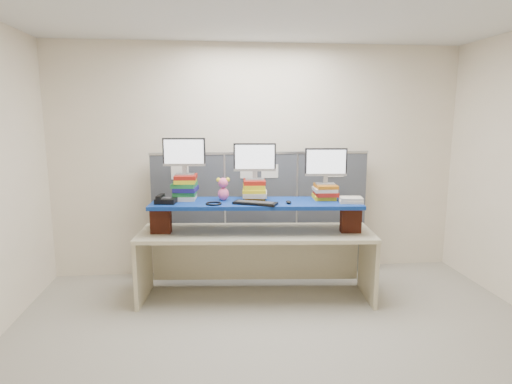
{
  "coord_description": "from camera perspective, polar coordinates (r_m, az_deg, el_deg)",
  "views": [
    {
      "loc": [
        -0.61,
        -3.22,
        1.94
      ],
      "look_at": [
        -0.13,
        1.12,
        1.17
      ],
      "focal_mm": 30.0,
      "sensor_mm": 36.0,
      "label": 1
    }
  ],
  "objects": [
    {
      "name": "headset",
      "position": [
        4.32,
        -5.66,
        -1.54
      ],
      "size": [
        0.2,
        0.2,
        0.02
      ],
      "primitive_type": "torus",
      "rotation": [
        0.0,
        0.0,
        -0.29
      ],
      "color": "black",
      "rests_on": "blue_board"
    },
    {
      "name": "monitor_right",
      "position": [
        4.58,
        9.3,
        3.72
      ],
      "size": [
        0.45,
        0.14,
        0.39
      ],
      "rotation": [
        0.0,
        0.0,
        -0.09
      ],
      "color": "#A3A3A8",
      "rests_on": "book_stack_right"
    },
    {
      "name": "keyboard",
      "position": [
        4.3,
        -0.1,
        -1.48
      ],
      "size": [
        0.46,
        0.32,
        0.03
      ],
      "rotation": [
        0.0,
        0.0,
        -0.43
      ],
      "color": "black",
      "rests_on": "blue_board"
    },
    {
      "name": "book_stack_left",
      "position": [
        4.6,
        -9.4,
        0.64
      ],
      "size": [
        0.29,
        0.31,
        0.27
      ],
      "color": "#B6B3AE",
      "rests_on": "blue_board"
    },
    {
      "name": "room",
      "position": [
        3.32,
        4.38,
        0.67
      ],
      "size": [
        5.0,
        4.0,
        2.8
      ],
      "color": "#F5E4C9",
      "rests_on": "ground"
    },
    {
      "name": "book_stack_right",
      "position": [
        4.63,
        9.18,
        0.04
      ],
      "size": [
        0.26,
        0.31,
        0.16
      ],
      "color": "gold",
      "rests_on": "blue_board"
    },
    {
      "name": "cubicle_partition",
      "position": [
        5.17,
        0.67,
        -3.03
      ],
      "size": [
        2.6,
        0.06,
        1.53
      ],
      "color": "#3D4048",
      "rests_on": "ground"
    },
    {
      "name": "monitor_center",
      "position": [
        4.51,
        -0.17,
        4.41
      ],
      "size": [
        0.45,
        0.14,
        0.39
      ],
      "rotation": [
        0.0,
        0.0,
        -0.09
      ],
      "color": "#A3A3A8",
      "rests_on": "book_stack_center"
    },
    {
      "name": "monitor_left",
      "position": [
        4.55,
        -9.56,
        5.03
      ],
      "size": [
        0.45,
        0.14,
        0.39
      ],
      "rotation": [
        0.0,
        0.0,
        -0.09
      ],
      "color": "#A3A3A8",
      "rests_on": "book_stack_left"
    },
    {
      "name": "mouse",
      "position": [
        4.35,
        4.36,
        -1.36
      ],
      "size": [
        0.06,
        0.1,
        0.03
      ],
      "primitive_type": "ellipsoid",
      "rotation": [
        0.0,
        0.0,
        0.01
      ],
      "color": "black",
      "rests_on": "blue_board"
    },
    {
      "name": "brick_pier_right",
      "position": [
        4.56,
        12.51,
        -3.54
      ],
      "size": [
        0.22,
        0.13,
        0.28
      ],
      "primitive_type": "cube",
      "rotation": [
        0.0,
        0.0,
        -0.09
      ],
      "color": "maroon",
      "rests_on": "desk"
    },
    {
      "name": "brick_pier_left",
      "position": [
        4.54,
        -12.57,
        -3.62
      ],
      "size": [
        0.22,
        0.13,
        0.28
      ],
      "primitive_type": "cube",
      "rotation": [
        0.0,
        0.0,
        -0.09
      ],
      "color": "maroon",
      "rests_on": "desk"
    },
    {
      "name": "book_stack_center",
      "position": [
        4.55,
        -0.21,
        0.29
      ],
      "size": [
        0.29,
        0.32,
        0.21
      ],
      "color": "#B76211",
      "rests_on": "blue_board"
    },
    {
      "name": "desk",
      "position": [
        4.57,
        -0.0,
        -7.06
      ],
      "size": [
        2.51,
        0.94,
        0.75
      ],
      "rotation": [
        0.0,
        0.0,
        -0.09
      ],
      "color": "beige",
      "rests_on": "ground"
    },
    {
      "name": "blue_board",
      "position": [
        4.46,
        -0.0,
        -1.52
      ],
      "size": [
        2.2,
        0.74,
        0.04
      ],
      "primitive_type": "cube",
      "rotation": [
        0.0,
        0.0,
        -0.09
      ],
      "color": "navy",
      "rests_on": "brick_pier_left"
    },
    {
      "name": "desk_phone",
      "position": [
        4.45,
        -11.98,
        -1.06
      ],
      "size": [
        0.23,
        0.22,
        0.09
      ],
      "rotation": [
        0.0,
        0.0,
        -0.18
      ],
      "color": "black",
      "rests_on": "blue_board"
    },
    {
      "name": "plush_toy",
      "position": [
        4.51,
        -4.39,
        0.44
      ],
      "size": [
        0.14,
        0.11,
        0.24
      ],
      "rotation": [
        0.0,
        0.0,
        -0.01
      ],
      "color": "pink",
      "rests_on": "blue_board"
    },
    {
      "name": "binder_stack",
      "position": [
        4.5,
        12.54,
        -1.04
      ],
      "size": [
        0.26,
        0.22,
        0.06
      ],
      "rotation": [
        0.0,
        0.0,
        -0.17
      ],
      "color": "beige",
      "rests_on": "blue_board"
    }
  ]
}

